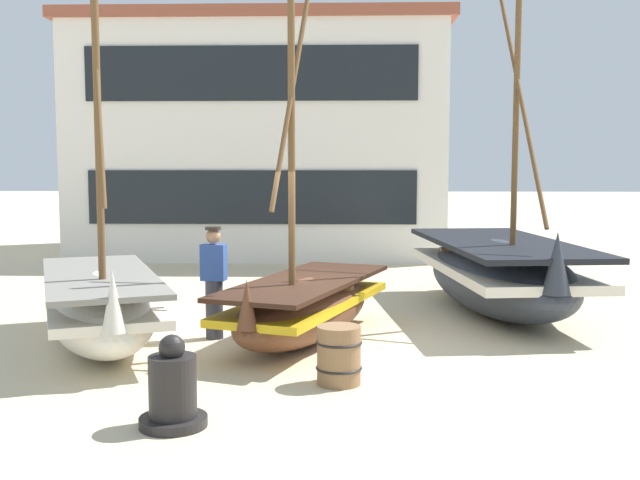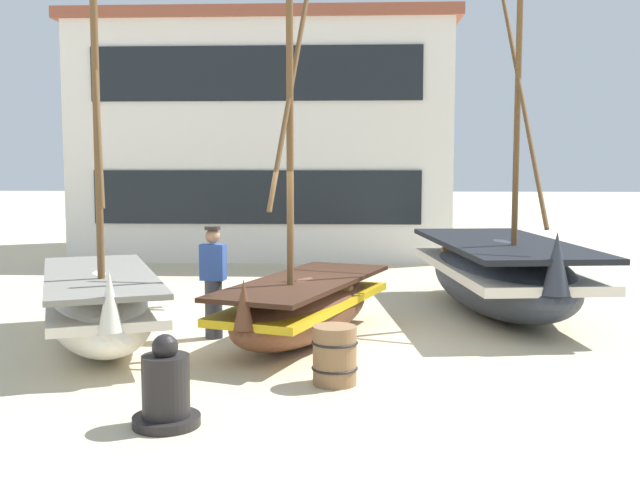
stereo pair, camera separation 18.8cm
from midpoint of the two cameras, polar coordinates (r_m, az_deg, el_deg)
name	(u,v)px [view 1 (the left image)]	position (r m, az deg, el deg)	size (l,w,h in m)	color
ground_plane	(318,341)	(11.29, -0.64, -7.60)	(120.00, 120.00, 0.00)	beige
fishing_boat_near_left	(305,306)	(11.23, -1.62, -4.96)	(2.59, 4.17, 5.16)	brown
fishing_boat_centre_large	(500,273)	(13.58, 12.98, -2.43)	(2.65, 5.47, 6.33)	#2D333D
fishing_boat_far_right	(101,305)	(11.33, -16.64, -4.70)	(2.97, 4.54, 5.88)	silver
fisherman_by_hull	(214,283)	(11.42, -8.45, -3.24)	(0.38, 0.26, 1.68)	#33333D
capstan_winch	(173,391)	(7.83, -11.70, -11.05)	(0.68, 0.68, 0.93)	black
wooden_barrel	(339,355)	(9.08, 0.83, -8.65)	(0.56, 0.56, 0.70)	olive
harbor_building_main	(263,139)	(22.67, -4.52, 7.56)	(10.56, 6.12, 6.63)	white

